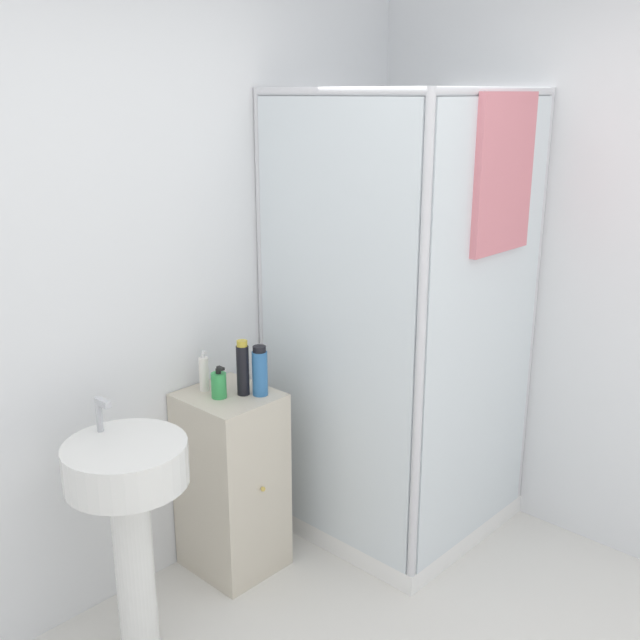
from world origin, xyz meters
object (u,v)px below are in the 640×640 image
(soap_dispenser, at_px, (219,385))
(shampoo_bottle_tall_black, at_px, (243,368))
(lotion_bottle_white, at_px, (204,374))
(sink, at_px, (129,500))
(shampoo_bottle_blue, at_px, (260,371))

(soap_dispenser, xyz_separation_m, shampoo_bottle_tall_black, (0.09, -0.05, 0.06))
(lotion_bottle_white, bearing_deg, shampoo_bottle_tall_black, -61.27)
(shampoo_bottle_tall_black, relative_size, lotion_bottle_white, 1.33)
(sink, bearing_deg, shampoo_bottle_tall_black, 10.28)
(soap_dispenser, height_order, lotion_bottle_white, lotion_bottle_white)
(sink, relative_size, shampoo_bottle_blue, 4.66)
(sink, height_order, shampoo_bottle_blue, shampoo_bottle_blue)
(sink, bearing_deg, soap_dispenser, 16.54)
(shampoo_bottle_blue, relative_size, lotion_bottle_white, 1.20)
(soap_dispenser, relative_size, shampoo_bottle_tall_black, 0.59)
(soap_dispenser, bearing_deg, sink, -163.46)
(sink, bearing_deg, lotion_bottle_white, 25.59)
(shampoo_bottle_tall_black, xyz_separation_m, shampoo_bottle_blue, (0.05, -0.05, -0.01))
(sink, xyz_separation_m, soap_dispenser, (0.56, 0.17, 0.23))
(sink, distance_m, soap_dispenser, 0.62)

